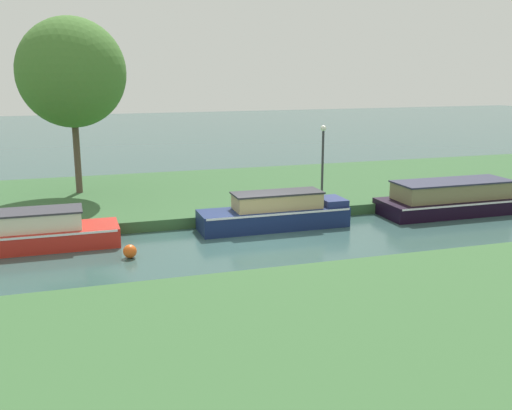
# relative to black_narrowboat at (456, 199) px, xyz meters

# --- Properties ---
(ground_plane) EXTENTS (120.00, 120.00, 0.00)m
(ground_plane) POSITION_rel_black_narrowboat_xyz_m (-8.69, -1.20, -0.57)
(ground_plane) COLOR #32514E
(riverbank_far) EXTENTS (72.00, 10.00, 0.40)m
(riverbank_far) POSITION_rel_black_narrowboat_xyz_m (-8.69, 5.80, -0.37)
(riverbank_far) COLOR #355E34
(riverbank_far) RESTS_ON ground_plane
(riverbank_near) EXTENTS (72.00, 10.00, 0.40)m
(riverbank_near) POSITION_rel_black_narrowboat_xyz_m (-8.69, -10.20, -0.37)
(riverbank_near) COLOR #386335
(riverbank_near) RESTS_ON ground_plane
(black_narrowboat) EXTENTS (6.36, 2.16, 1.31)m
(black_narrowboat) POSITION_rel_black_narrowboat_xyz_m (0.00, 0.00, 0.00)
(black_narrowboat) COLOR black
(black_narrowboat) RESTS_ON ground_plane
(navy_cruiser) EXTENTS (5.44, 1.50, 1.32)m
(navy_cruiser) POSITION_rel_black_narrowboat_xyz_m (-7.65, 0.00, -0.01)
(navy_cruiser) COLOR #142350
(navy_cruiser) RESTS_ON ground_plane
(willow_tree_left) EXTENTS (4.42, 4.71, 7.34)m
(willow_tree_left) POSITION_rel_black_narrowboat_xyz_m (-14.33, 6.37, 4.92)
(willow_tree_left) COLOR brown
(willow_tree_left) RESTS_ON riverbank_far
(lamp_post) EXTENTS (0.24, 0.24, 2.98)m
(lamp_post) POSITION_rel_black_narrowboat_xyz_m (-4.60, 2.80, 1.70)
(lamp_post) COLOR #333338
(lamp_post) RESTS_ON riverbank_far
(mooring_post_near) EXTENTS (0.20, 0.20, 0.61)m
(mooring_post_near) POSITION_rel_black_narrowboat_xyz_m (-7.91, 1.54, 0.14)
(mooring_post_near) COLOR #4E372A
(mooring_post_near) RESTS_ON riverbank_far
(channel_buoy) EXTENTS (0.42, 0.42, 0.42)m
(channel_buoy) POSITION_rel_black_narrowboat_xyz_m (-13.09, -1.97, -0.36)
(channel_buoy) COLOR #E55919
(channel_buoy) RESTS_ON ground_plane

